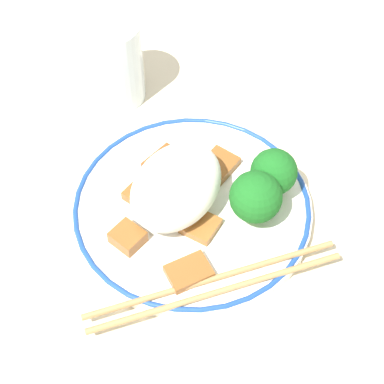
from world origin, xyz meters
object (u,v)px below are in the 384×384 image
broccoli_back_center (274,173)px  chopsticks (214,286)px  plate (192,208)px  broccoli_back_left (256,197)px  drinking_glass (112,62)px

broccoli_back_center → chopsticks: (-0.12, -0.00, -0.03)m
plate → broccoli_back_left: 0.07m
broccoli_back_left → broccoli_back_center: bearing=-2.3°
plate → broccoli_back_center: size_ratio=4.22×
drinking_glass → plate: bearing=-122.6°
broccoli_back_left → plate: bearing=105.2°
broccoli_back_left → broccoli_back_center: 0.03m
plate → broccoli_back_left: size_ratio=4.02×
broccoli_back_left → broccoli_back_center: size_ratio=1.05×
broccoli_back_center → drinking_glass: drinking_glass is taller
broccoli_back_left → drinking_glass: drinking_glass is taller
broccoli_back_left → chopsticks: (-0.08, -0.00, -0.03)m
broccoli_back_left → chopsticks: bearing=-177.4°
broccoli_back_left → chopsticks: size_ratio=0.31×
broccoli_back_left → chopsticks: 0.09m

